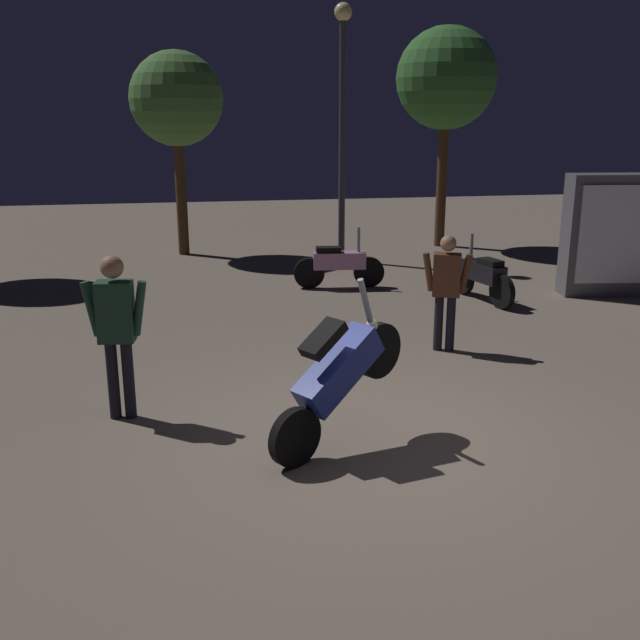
{
  "coord_description": "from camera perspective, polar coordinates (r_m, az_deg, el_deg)",
  "views": [
    {
      "loc": [
        -1.68,
        -6.47,
        3.14
      ],
      "look_at": [
        -0.38,
        0.86,
        1.0
      ],
      "focal_mm": 41.07,
      "sensor_mm": 36.0,
      "label": 1
    }
  ],
  "objects": [
    {
      "name": "streetlamp_near",
      "position": [
        15.61,
        1.76,
        16.55
      ],
      "size": [
        0.36,
        0.36,
        5.19
      ],
      "color": "#38383D",
      "rests_on": "ground_plane"
    },
    {
      "name": "tree_left_bg",
      "position": [
        16.64,
        -11.13,
        16.44
      ],
      "size": [
        2.01,
        2.01,
        4.38
      ],
      "color": "#4C331E",
      "rests_on": "ground_plane"
    },
    {
      "name": "person_bystander_far",
      "position": [
        7.76,
        -15.59,
        -0.19
      ],
      "size": [
        0.67,
        0.28,
        1.75
      ],
      "rotation": [
        0.0,
        0.0,
        4.59
      ],
      "color": "black",
      "rests_on": "ground_plane"
    },
    {
      "name": "person_rider_beside",
      "position": [
        9.85,
        9.82,
        2.83
      ],
      "size": [
        0.65,
        0.35,
        1.57
      ],
      "rotation": [
        0.0,
        0.0,
        1.22
      ],
      "color": "black",
      "rests_on": "ground_plane"
    },
    {
      "name": "motorcycle_black_parked_right",
      "position": [
        12.71,
        12.54,
        3.38
      ],
      "size": [
        0.53,
        1.63,
        1.11
      ],
      "rotation": [
        0.0,
        0.0,
        1.82
      ],
      "color": "black",
      "rests_on": "ground_plane"
    },
    {
      "name": "ground_plane",
      "position": [
        7.39,
        4.15,
        -9.17
      ],
      "size": [
        40.0,
        40.0,
        0.0
      ],
      "primitive_type": "plane",
      "color": "#756656"
    },
    {
      "name": "kiosk_billboard",
      "position": [
        13.74,
        21.71,
        6.17
      ],
      "size": [
        1.65,
        0.72,
        2.1
      ],
      "rotation": [
        0.0,
        0.0,
        3.02
      ],
      "color": "#595960",
      "rests_on": "ground_plane"
    },
    {
      "name": "tree_right_bg",
      "position": [
        17.67,
        9.81,
        17.97
      ],
      "size": [
        2.28,
        2.28,
        4.98
      ],
      "color": "#4C331E",
      "rests_on": "ground_plane"
    },
    {
      "name": "motorcycle_blue_foreground",
      "position": [
        6.89,
        1.42,
        -4.31
      ],
      "size": [
        1.44,
        0.99,
        1.63
      ],
      "rotation": [
        0.0,
        0.0,
        0.58
      ],
      "color": "black",
      "rests_on": "ground_plane"
    },
    {
      "name": "motorcycle_pink_parked_left",
      "position": [
        13.37,
        1.48,
        4.37
      ],
      "size": [
        1.66,
        0.39,
        1.11
      ],
      "rotation": [
        0.0,
        0.0,
        6.19
      ],
      "color": "black",
      "rests_on": "ground_plane"
    }
  ]
}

